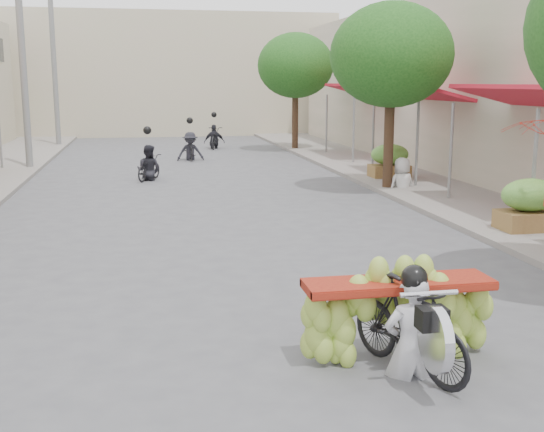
# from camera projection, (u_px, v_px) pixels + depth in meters

# --- Properties ---
(sidewalk_right) EXTENTS (4.00, 60.00, 0.12)m
(sidewalk_right) POSITION_uv_depth(u_px,v_px,m) (425.00, 182.00, 20.74)
(sidewalk_right) COLOR gray
(sidewalk_right) RESTS_ON ground
(far_building) EXTENTS (20.00, 6.00, 7.00)m
(far_building) POSITION_uv_depth(u_px,v_px,m) (164.00, 75.00, 40.96)
(far_building) COLOR #BFB397
(far_building) RESTS_ON ground
(utility_pole_far) EXTENTS (0.60, 0.24, 8.00)m
(utility_pole_far) POSITION_uv_depth(u_px,v_px,m) (22.00, 54.00, 23.48)
(utility_pole_far) COLOR slate
(utility_pole_far) RESTS_ON ground
(utility_pole_back) EXTENTS (0.60, 0.24, 8.00)m
(utility_pole_back) POSITION_uv_depth(u_px,v_px,m) (54.00, 61.00, 32.15)
(utility_pole_back) COLOR slate
(utility_pole_back) RESTS_ON ground
(street_tree_mid) EXTENTS (3.40, 3.40, 5.25)m
(street_tree_mid) POSITION_uv_depth(u_px,v_px,m) (391.00, 55.00, 18.76)
(street_tree_mid) COLOR #3A2719
(street_tree_mid) RESTS_ON ground
(street_tree_far) EXTENTS (3.40, 3.40, 5.25)m
(street_tree_far) POSITION_uv_depth(u_px,v_px,m) (295.00, 66.00, 30.33)
(street_tree_far) COLOR #3A2719
(street_tree_far) RESTS_ON ground
(produce_crate_mid) EXTENTS (1.20, 0.88, 1.16)m
(produce_crate_mid) POSITION_uv_depth(u_px,v_px,m) (530.00, 201.00, 13.72)
(produce_crate_mid) COLOR brown
(produce_crate_mid) RESTS_ON ground
(produce_crate_far) EXTENTS (1.20, 0.88, 1.16)m
(produce_crate_far) POSITION_uv_depth(u_px,v_px,m) (390.00, 158.00, 21.43)
(produce_crate_far) COLOR brown
(produce_crate_far) RESTS_ON ground
(banana_motorbike) EXTENTS (2.20, 1.89, 2.02)m
(banana_motorbike) POSITION_uv_depth(u_px,v_px,m) (405.00, 308.00, 7.29)
(banana_motorbike) COLOR black
(banana_motorbike) RESTS_ON ground
(pedestrian) EXTENTS (0.92, 0.67, 1.69)m
(pedestrian) POSITION_uv_depth(u_px,v_px,m) (403.00, 157.00, 19.30)
(pedestrian) COLOR silver
(pedestrian) RESTS_ON ground
(bg_motorbike_a) EXTENTS (1.09, 1.50, 1.95)m
(bg_motorbike_a) POSITION_uv_depth(u_px,v_px,m) (148.00, 156.00, 21.50)
(bg_motorbike_a) COLOR black
(bg_motorbike_a) RESTS_ON ground
(bg_motorbike_b) EXTENTS (1.07, 1.55, 1.95)m
(bg_motorbike_b) POSITION_uv_depth(u_px,v_px,m) (190.00, 139.00, 26.95)
(bg_motorbike_b) COLOR black
(bg_motorbike_b) RESTS_ON ground
(bg_motorbike_c) EXTENTS (1.06, 1.81, 1.95)m
(bg_motorbike_c) POSITION_uv_depth(u_px,v_px,m) (214.00, 132.00, 31.81)
(bg_motorbike_c) COLOR black
(bg_motorbike_c) RESTS_ON ground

